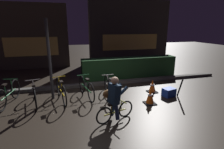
% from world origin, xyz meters
% --- Properties ---
extents(ground_plane, '(40.00, 40.00, 0.00)m').
position_xyz_m(ground_plane, '(0.00, 0.00, 0.00)').
color(ground_plane, '#2D261E').
extents(sidewalk_curb, '(12.00, 0.24, 0.12)m').
position_xyz_m(sidewalk_curb, '(0.00, 2.20, 0.06)').
color(sidewalk_curb, '#56544F').
rests_on(sidewalk_curb, ground).
extents(hedge_row, '(4.80, 0.70, 0.99)m').
position_xyz_m(hedge_row, '(1.80, 3.10, 0.49)').
color(hedge_row, '#214723').
rests_on(hedge_row, ground).
extents(storefront_left, '(4.26, 0.54, 3.81)m').
position_xyz_m(storefront_left, '(-3.18, 6.50, 1.89)').
color(storefront_left, '#42382D').
rests_on(storefront_left, ground).
extents(storefront_right, '(5.91, 0.54, 4.31)m').
position_xyz_m(storefront_right, '(3.33, 7.20, 2.14)').
color(storefront_right, '#383330').
rests_on(storefront_right, ground).
extents(street_post, '(0.10, 0.10, 2.74)m').
position_xyz_m(street_post, '(-1.82, 1.20, 1.37)').
color(street_post, '#2D2D33').
rests_on(street_post, ground).
extents(parked_bike_leftmost, '(0.46, 1.70, 0.79)m').
position_xyz_m(parked_bike_leftmost, '(-3.17, 1.09, 0.36)').
color(parked_bike_leftmost, black).
rests_on(parked_bike_leftmost, ground).
extents(parked_bike_left_mid, '(0.47, 1.63, 0.76)m').
position_xyz_m(parked_bike_left_mid, '(-2.36, 0.89, 0.35)').
color(parked_bike_left_mid, black).
rests_on(parked_bike_left_mid, ground).
extents(parked_bike_center_left, '(0.47, 1.70, 0.79)m').
position_xyz_m(parked_bike_center_left, '(-1.52, 0.93, 0.36)').
color(parked_bike_center_left, black).
rests_on(parked_bike_center_left, ground).
extents(parked_bike_center_right, '(0.47, 1.66, 0.78)m').
position_xyz_m(parked_bike_center_right, '(-0.65, 1.02, 0.35)').
color(parked_bike_center_right, black).
rests_on(parked_bike_center_right, ground).
extents(parked_bike_right_mid, '(0.46, 1.60, 0.73)m').
position_xyz_m(parked_bike_right_mid, '(0.20, 0.96, 0.33)').
color(parked_bike_right_mid, black).
rests_on(parked_bike_right_mid, ground).
extents(traffic_cone_near, '(0.36, 0.36, 0.55)m').
position_xyz_m(traffic_cone_near, '(1.32, -0.10, 0.27)').
color(traffic_cone_near, black).
rests_on(traffic_cone_near, ground).
extents(traffic_cone_far, '(0.36, 0.36, 0.52)m').
position_xyz_m(traffic_cone_far, '(1.89, 0.83, 0.25)').
color(traffic_cone_far, black).
rests_on(traffic_cone_far, ground).
extents(blue_crate, '(0.50, 0.41, 0.30)m').
position_xyz_m(blue_crate, '(2.29, 0.30, 0.15)').
color(blue_crate, '#193DB7').
rests_on(blue_crate, ground).
extents(cyclist, '(1.14, 0.50, 1.25)m').
position_xyz_m(cyclist, '(-0.13, -0.80, 0.63)').
color(cyclist, black).
rests_on(cyclist, ground).
extents(closed_umbrella, '(0.18, 0.42, 0.78)m').
position_xyz_m(closed_umbrella, '(2.55, 0.05, 0.39)').
color(closed_umbrella, black).
rests_on(closed_umbrella, ground).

